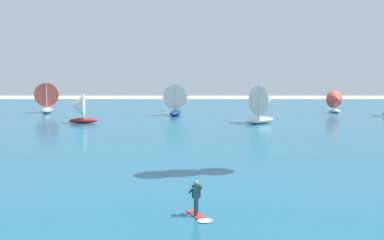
% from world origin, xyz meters
% --- Properties ---
extents(ocean, '(160.00, 90.00, 0.10)m').
position_xyz_m(ocean, '(0.00, 50.04, 0.05)').
color(ocean, '#1E607F').
rests_on(ocean, ground).
extents(kitesurfer, '(1.31, 2.01, 1.67)m').
position_xyz_m(kitesurfer, '(0.25, 11.39, 0.70)').
color(kitesurfer, red).
rests_on(kitesurfer, ocean).
extents(sailboat_center_horizon, '(4.00, 4.63, 5.28)m').
position_xyz_m(sailboat_center_horizon, '(-23.04, 62.66, 2.52)').
color(sailboat_center_horizon, silver).
rests_on(sailboat_center_horizon, ocean).
extents(sailboat_outermost, '(3.04, 3.50, 3.96)m').
position_xyz_m(sailboat_outermost, '(22.61, 61.74, 1.92)').
color(sailboat_outermost, white).
rests_on(sailboat_outermost, ocean).
extents(sailboat_far_left, '(3.70, 3.18, 4.23)m').
position_xyz_m(sailboat_far_left, '(-14.38, 48.01, 2.04)').
color(sailboat_far_left, maroon).
rests_on(sailboat_far_left, ocean).
extents(sailboat_mid_right, '(4.86, 4.47, 5.40)m').
position_xyz_m(sailboat_mid_right, '(9.03, 48.06, 2.57)').
color(sailboat_mid_right, white).
rests_on(sailboat_mid_right, ocean).
extents(sailboat_leading, '(3.94, 4.55, 5.17)m').
position_xyz_m(sailboat_leading, '(-2.38, 58.24, 2.47)').
color(sailboat_leading, navy).
rests_on(sailboat_leading, ocean).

